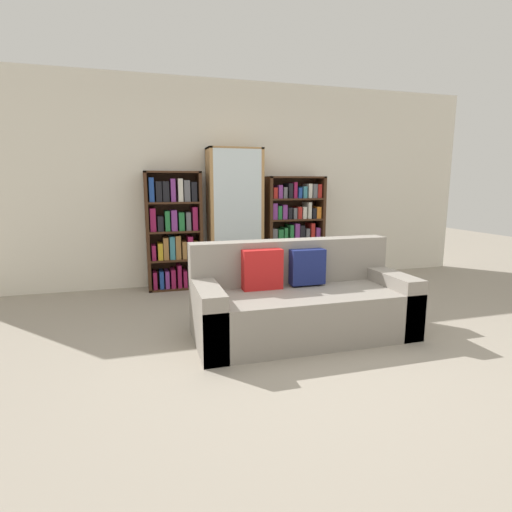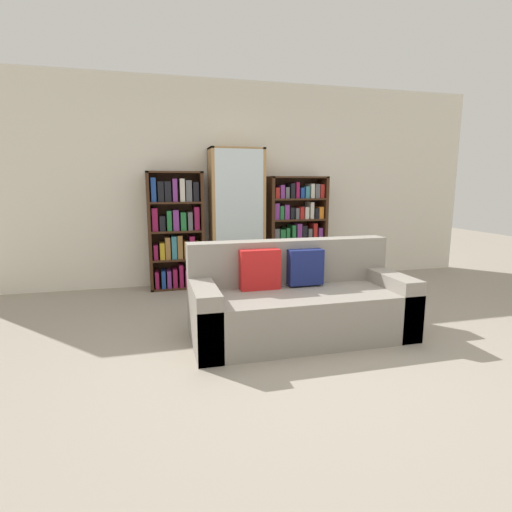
% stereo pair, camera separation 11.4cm
% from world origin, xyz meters
% --- Properties ---
extents(ground_plane, '(16.00, 16.00, 0.00)m').
position_xyz_m(ground_plane, '(0.00, 0.00, 0.00)').
color(ground_plane, gray).
extents(wall_back, '(7.08, 0.06, 2.70)m').
position_xyz_m(wall_back, '(0.00, 2.71, 1.35)').
color(wall_back, silver).
rests_on(wall_back, ground).
extents(couch, '(1.93, 0.83, 0.84)m').
position_xyz_m(couch, '(0.09, 0.52, 0.30)').
color(couch, gray).
rests_on(couch, ground).
extents(bookshelf_left, '(0.71, 0.32, 1.51)m').
position_xyz_m(bookshelf_left, '(-0.85, 2.50, 0.74)').
color(bookshelf_left, '#3D2314').
rests_on(bookshelf_left, ground).
extents(display_cabinet, '(0.71, 0.36, 1.81)m').
position_xyz_m(display_cabinet, '(-0.05, 2.49, 0.91)').
color(display_cabinet, '#AD7F4C').
rests_on(display_cabinet, ground).
extents(bookshelf_right, '(0.81, 0.32, 1.45)m').
position_xyz_m(bookshelf_right, '(0.80, 2.50, 0.70)').
color(bookshelf_right, '#3D2314').
rests_on(bookshelf_right, ground).
extents(wine_bottle, '(0.08, 0.08, 0.33)m').
position_xyz_m(wine_bottle, '(0.27, 1.43, 0.14)').
color(wine_bottle, black).
rests_on(wine_bottle, ground).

